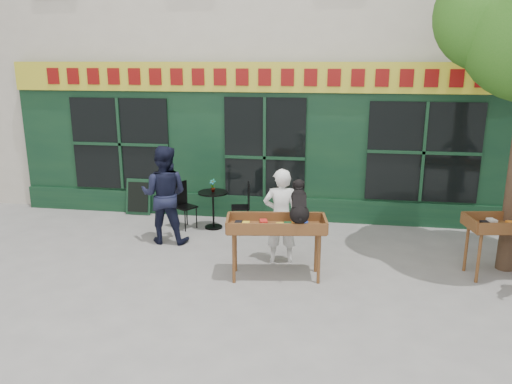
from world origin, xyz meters
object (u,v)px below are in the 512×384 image
(bistro_table, at_px, (213,202))
(woman, at_px, (281,216))
(man_left, at_px, (164,195))
(dog, at_px, (299,201))
(book_cart_center, at_px, (276,228))

(bistro_table, bearing_deg, woman, -44.43)
(woman, height_order, man_left, man_left)
(dog, bearing_deg, woman, 108.28)
(dog, bearing_deg, man_left, 144.81)
(woman, bearing_deg, man_left, -23.67)
(woman, relative_size, man_left, 0.88)
(dog, xyz_separation_m, bistro_table, (-1.90, 2.22, -0.75))
(book_cart_center, bearing_deg, dog, -16.41)
(book_cart_center, xyz_separation_m, woman, (0.00, 0.65, -0.01))
(bistro_table, xyz_separation_m, man_left, (-0.70, -0.90, 0.37))
(book_cart_center, distance_m, dog, 0.59)
(bistro_table, bearing_deg, book_cart_center, -54.46)
(book_cart_center, height_order, dog, dog)
(dog, bearing_deg, book_cart_center, 163.59)
(book_cart_center, relative_size, man_left, 0.86)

